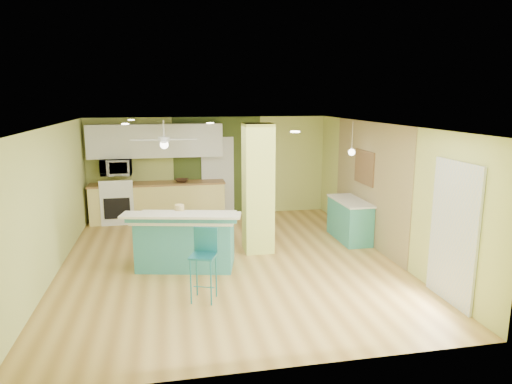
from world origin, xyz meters
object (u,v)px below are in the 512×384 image
Objects in this scene: bar_stool at (204,252)px; side_counter at (349,220)px; peninsula at (186,240)px; fruit_bowl at (182,181)px; canister at (179,209)px.

side_counter is (3.26, 2.34, -0.30)m from bar_stool.
peninsula is 1.54× the size of side_counter.
side_counter is at bearing -34.20° from fruit_bowl.
fruit_bowl is (-3.42, 2.32, 0.55)m from side_counter.
bar_stool is at bearing -144.39° from side_counter.
fruit_bowl is 1.89× the size of canister.
fruit_bowl is at bearing 112.43° from bar_stool.
bar_stool reaches higher than fruit_bowl.
canister is at bearing 128.12° from peninsula.
bar_stool is 4.03m from side_counter.
bar_stool is 1.63m from canister.
canister is (-0.09, 0.18, 0.52)m from peninsula.
peninsula reaches higher than side_counter.
canister reaches higher than peninsula.
peninsula is at bearing -164.77° from side_counter.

